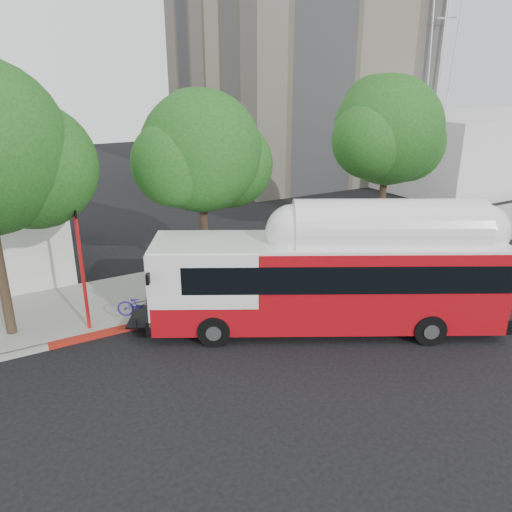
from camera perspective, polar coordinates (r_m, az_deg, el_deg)
The scene contains 9 objects.
ground at distance 18.35m, azimuth 4.98°, elevation -9.64°, with size 120.00×120.00×0.00m, color black.
sidewalk at distance 23.40m, azimuth -3.97°, elevation -2.63°, with size 60.00×5.00×0.15m, color gray.
curb_strip at distance 21.27m, azimuth -0.93°, elevation -4.98°, with size 60.00×0.30×0.15m, color gray.
red_curb_segment at distance 20.16m, azimuth -8.49°, elevation -6.68°, with size 10.00×0.32×0.16m, color #9E1C11.
street_tree_mid at distance 21.20m, azimuth -5.30°, elevation 11.36°, with size 5.75×5.00×8.62m.
street_tree_right at distance 26.70m, azimuth 15.44°, elevation 13.27°, with size 6.21×5.40×9.18m.
horizon_block at distance 49.16m, azimuth 24.30°, elevation 11.16°, with size 20.00×12.00×6.00m, color silver.
transit_bus at distance 18.55m, azimuth 8.29°, elevation -3.01°, with size 12.99×8.51×4.00m.
signal_pole at distance 18.95m, azimuth -19.23°, elevation -1.68°, with size 0.13×0.45×4.71m.
Camera 1 is at (-9.17, -13.07, 9.03)m, focal length 35.00 mm.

